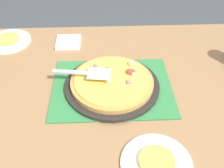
{
  "coord_description": "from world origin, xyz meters",
  "views": [
    {
      "loc": [
        0.03,
        0.78,
        1.46
      ],
      "look_at": [
        0.0,
        0.0,
        0.77
      ],
      "focal_mm": 41.96,
      "sensor_mm": 36.0,
      "label": 1
    }
  ],
  "objects_px": {
    "served_slice_left": "(157,161)",
    "napkin_stack": "(68,42)",
    "served_slice_right": "(8,39)",
    "pizza": "(112,81)",
    "plate_far_right": "(8,41)",
    "pizza_server": "(87,73)",
    "plate_near_left": "(156,164)",
    "pizza_pan": "(112,85)"
  },
  "relations": [
    {
      "from": "plate_far_right",
      "to": "pizza_server",
      "type": "distance_m",
      "value": 0.54
    },
    {
      "from": "plate_near_left",
      "to": "pizza_server",
      "type": "height_order",
      "value": "pizza_server"
    },
    {
      "from": "pizza_pan",
      "to": "pizza_server",
      "type": "relative_size",
      "value": 1.63
    },
    {
      "from": "plate_near_left",
      "to": "plate_far_right",
      "type": "distance_m",
      "value": 0.95
    },
    {
      "from": "pizza_server",
      "to": "napkin_stack",
      "type": "xyz_separation_m",
      "value": [
        0.11,
        -0.33,
        -0.06
      ]
    },
    {
      "from": "plate_far_right",
      "to": "served_slice_left",
      "type": "distance_m",
      "value": 0.95
    },
    {
      "from": "pizza",
      "to": "plate_far_right",
      "type": "xyz_separation_m",
      "value": [
        0.51,
        -0.36,
        -0.03
      ]
    },
    {
      "from": "pizza",
      "to": "served_slice_left",
      "type": "bearing_deg",
      "value": 108.43
    },
    {
      "from": "served_slice_left",
      "to": "napkin_stack",
      "type": "bearing_deg",
      "value": -64.97
    },
    {
      "from": "napkin_stack",
      "to": "pizza",
      "type": "bearing_deg",
      "value": 121.32
    },
    {
      "from": "plate_near_left",
      "to": "napkin_stack",
      "type": "distance_m",
      "value": 0.76
    },
    {
      "from": "pizza_server",
      "to": "plate_far_right",
      "type": "bearing_deg",
      "value": -40.59
    },
    {
      "from": "pizza",
      "to": "plate_far_right",
      "type": "height_order",
      "value": "pizza"
    },
    {
      "from": "pizza",
      "to": "served_slice_right",
      "type": "height_order",
      "value": "pizza"
    },
    {
      "from": "served_slice_right",
      "to": "pizza_server",
      "type": "distance_m",
      "value": 0.54
    },
    {
      "from": "served_slice_left",
      "to": "served_slice_right",
      "type": "distance_m",
      "value": 0.95
    },
    {
      "from": "served_slice_right",
      "to": "plate_far_right",
      "type": "bearing_deg",
      "value": 0.0
    },
    {
      "from": "pizza",
      "to": "pizza_server",
      "type": "relative_size",
      "value": 1.41
    },
    {
      "from": "pizza",
      "to": "plate_far_right",
      "type": "relative_size",
      "value": 1.5
    },
    {
      "from": "served_slice_left",
      "to": "pizza_server",
      "type": "height_order",
      "value": "pizza_server"
    },
    {
      "from": "pizza_pan",
      "to": "served_slice_left",
      "type": "xyz_separation_m",
      "value": [
        -0.12,
        0.35,
        0.01
      ]
    },
    {
      "from": "plate_far_right",
      "to": "pizza_server",
      "type": "relative_size",
      "value": 0.94
    },
    {
      "from": "pizza_pan",
      "to": "plate_near_left",
      "type": "xyz_separation_m",
      "value": [
        -0.12,
        0.35,
        -0.01
      ]
    },
    {
      "from": "served_slice_right",
      "to": "pizza_server",
      "type": "relative_size",
      "value": 0.47
    },
    {
      "from": "pizza_server",
      "to": "plate_near_left",
      "type": "bearing_deg",
      "value": 120.64
    },
    {
      "from": "pizza_server",
      "to": "napkin_stack",
      "type": "bearing_deg",
      "value": -71.96
    },
    {
      "from": "served_slice_left",
      "to": "served_slice_right",
      "type": "relative_size",
      "value": 1.0
    },
    {
      "from": "served_slice_left",
      "to": "served_slice_right",
      "type": "xyz_separation_m",
      "value": [
        0.63,
        -0.72,
        0.0
      ]
    },
    {
      "from": "pizza",
      "to": "served_slice_left",
      "type": "height_order",
      "value": "pizza"
    },
    {
      "from": "plate_near_left",
      "to": "plate_far_right",
      "type": "bearing_deg",
      "value": -48.88
    },
    {
      "from": "plate_far_right",
      "to": "plate_near_left",
      "type": "bearing_deg",
      "value": 131.12
    },
    {
      "from": "pizza_pan",
      "to": "served_slice_right",
      "type": "relative_size",
      "value": 3.45
    },
    {
      "from": "pizza",
      "to": "pizza_server",
      "type": "distance_m",
      "value": 0.11
    },
    {
      "from": "served_slice_left",
      "to": "pizza_server",
      "type": "bearing_deg",
      "value": -59.36
    },
    {
      "from": "pizza_pan",
      "to": "plate_near_left",
      "type": "distance_m",
      "value": 0.37
    },
    {
      "from": "plate_far_right",
      "to": "napkin_stack",
      "type": "xyz_separation_m",
      "value": [
        -0.3,
        0.02,
        0.0
      ]
    },
    {
      "from": "plate_far_right",
      "to": "pizza",
      "type": "bearing_deg",
      "value": 144.56
    },
    {
      "from": "plate_near_left",
      "to": "napkin_stack",
      "type": "relative_size",
      "value": 1.83
    },
    {
      "from": "pizza",
      "to": "served_slice_right",
      "type": "distance_m",
      "value": 0.62
    },
    {
      "from": "plate_near_left",
      "to": "pizza_server",
      "type": "relative_size",
      "value": 0.94
    },
    {
      "from": "pizza_pan",
      "to": "served_slice_right",
      "type": "height_order",
      "value": "served_slice_right"
    },
    {
      "from": "pizza_pan",
      "to": "pizza_server",
      "type": "height_order",
      "value": "pizza_server"
    }
  ]
}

